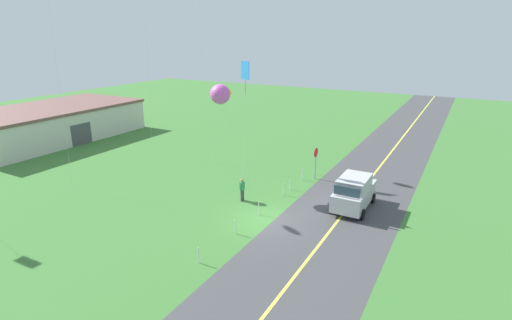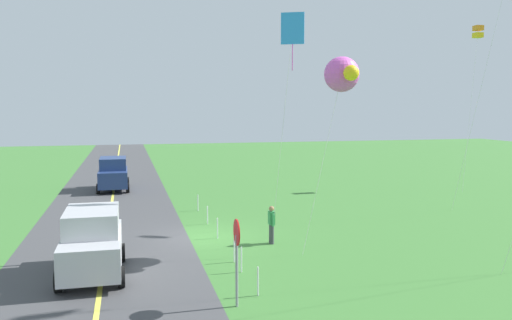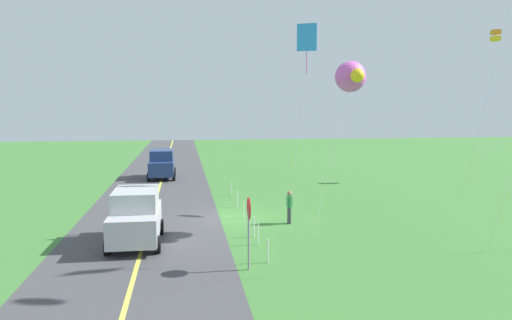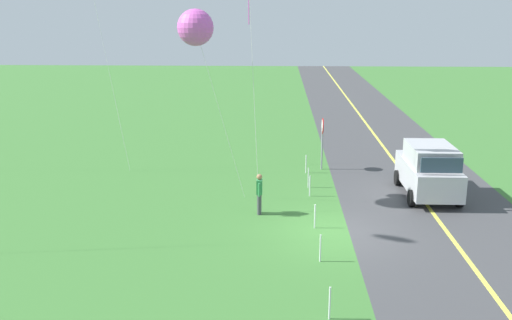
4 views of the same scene
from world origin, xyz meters
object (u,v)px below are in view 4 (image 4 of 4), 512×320
object	(u,v)px
stop_sign	(322,134)
person_adult_near	(259,193)
car_suv_foreground	(429,170)
kite_yellow_high	(196,27)

from	to	relation	value
stop_sign	person_adult_near	distance (m)	7.15
car_suv_foreground	person_adult_near	distance (m)	7.47
car_suv_foreground	kite_yellow_high	xyz separation A→B (m)	(-1.10, 9.53, 5.86)
car_suv_foreground	person_adult_near	world-z (taller)	car_suv_foreground
stop_sign	person_adult_near	size ratio (longest dim) A/B	1.60
car_suv_foreground	person_adult_near	size ratio (longest dim) A/B	2.75
stop_sign	kite_yellow_high	bearing A→B (deg)	133.67
person_adult_near	kite_yellow_high	world-z (taller)	kite_yellow_high
car_suv_foreground	stop_sign	bearing A→B (deg)	46.30
car_suv_foreground	stop_sign	world-z (taller)	stop_sign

